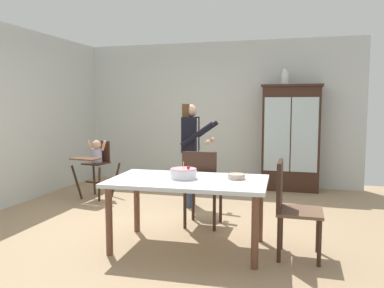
% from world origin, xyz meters
% --- Properties ---
extents(ground_plane, '(6.24, 6.24, 0.00)m').
position_xyz_m(ground_plane, '(0.00, 0.00, 0.00)').
color(ground_plane, tan).
extents(wall_back, '(5.32, 0.06, 2.70)m').
position_xyz_m(wall_back, '(0.00, 2.63, 1.35)').
color(wall_back, silver).
rests_on(wall_back, ground_plane).
extents(wall_left, '(0.06, 5.32, 2.70)m').
position_xyz_m(wall_left, '(-2.63, 0.00, 1.35)').
color(wall_left, silver).
rests_on(wall_left, ground_plane).
extents(china_cabinet, '(1.04, 0.48, 1.87)m').
position_xyz_m(china_cabinet, '(1.39, 2.37, 0.94)').
color(china_cabinet, '#382116').
rests_on(china_cabinet, ground_plane).
extents(ceramic_vase, '(0.13, 0.13, 0.27)m').
position_xyz_m(ceramic_vase, '(1.26, 2.37, 1.99)').
color(ceramic_vase, white).
rests_on(ceramic_vase, china_cabinet).
extents(high_chair_with_toddler, '(0.65, 0.74, 0.95)m').
position_xyz_m(high_chair_with_toddler, '(-1.63, 0.89, 0.65)').
color(high_chair_with_toddler, '#382116').
rests_on(high_chair_with_toddler, ground_plane).
extents(adult_person, '(0.52, 0.50, 1.53)m').
position_xyz_m(adult_person, '(-0.01, 0.80, 0.97)').
color(adult_person, '#33425B').
rests_on(adult_person, ground_plane).
extents(dining_table, '(1.67, 1.01, 0.74)m').
position_xyz_m(dining_table, '(0.43, -0.85, 0.65)').
color(dining_table, silver).
rests_on(dining_table, ground_plane).
extents(birthday_cake, '(0.28, 0.28, 0.19)m').
position_xyz_m(birthday_cake, '(0.37, -0.82, 0.79)').
color(birthday_cake, white).
rests_on(birthday_cake, dining_table).
extents(serving_bowl, '(0.18, 0.18, 0.05)m').
position_xyz_m(serving_bowl, '(0.91, -0.70, 0.77)').
color(serving_bowl, '#C6AD93').
rests_on(serving_bowl, dining_table).
extents(dining_chair_far_side, '(0.44, 0.44, 0.96)m').
position_xyz_m(dining_chair_far_side, '(0.40, -0.16, 0.56)').
color(dining_chair_far_side, '#382116').
rests_on(dining_chair_far_side, ground_plane).
extents(dining_chair_right_end, '(0.44, 0.44, 0.96)m').
position_xyz_m(dining_chair_right_end, '(1.46, -0.80, 0.56)').
color(dining_chair_right_end, '#382116').
rests_on(dining_chair_right_end, ground_plane).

